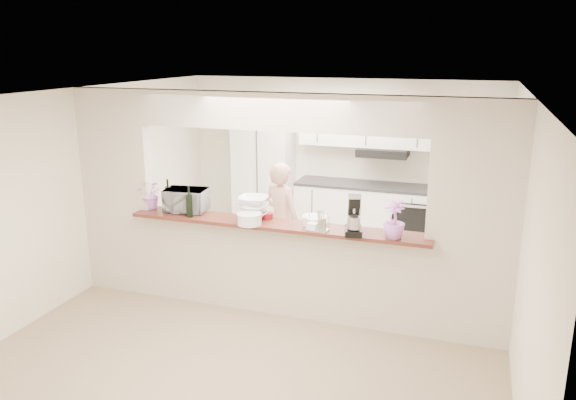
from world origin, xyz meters
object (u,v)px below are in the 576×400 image
at_px(refrigerator, 474,199).
at_px(toaster_oven, 186,200).
at_px(stand_mixer, 354,217).
at_px(person, 281,221).

height_order(refrigerator, toaster_oven, refrigerator).
bearing_deg(stand_mixer, toaster_oven, 174.76).
bearing_deg(toaster_oven, stand_mixer, -12.70).
distance_m(refrigerator, stand_mixer, 3.05).
distance_m(toaster_oven, stand_mixer, 2.04).
bearing_deg(refrigerator, stand_mixer, -112.67).
distance_m(refrigerator, person, 2.88).
xyz_separation_m(refrigerator, person, (-2.35, -1.67, -0.08)).
bearing_deg(stand_mixer, person, 136.53).
relative_size(stand_mixer, person, 0.26).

